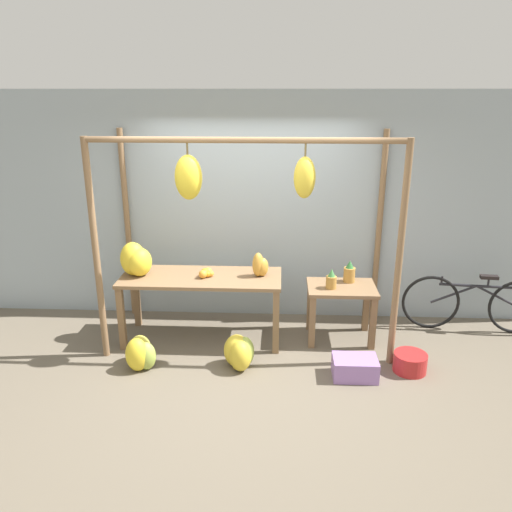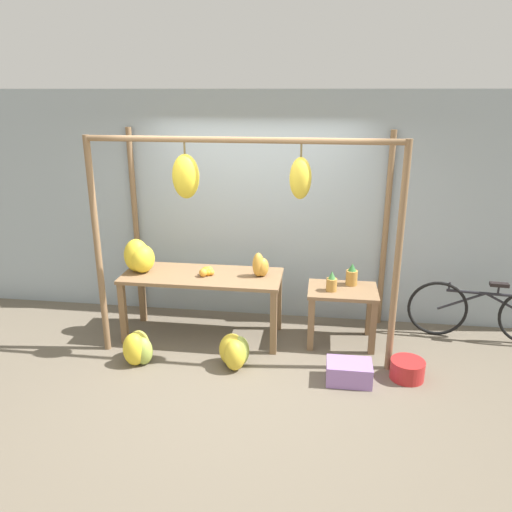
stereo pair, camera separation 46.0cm
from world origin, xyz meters
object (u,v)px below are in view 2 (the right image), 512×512
object	(u,v)px
banana_pile_on_table	(139,257)
papaya_pile	(260,266)
orange_pile	(206,272)
pineapple_cluster	(344,278)
banana_pile_ground_left	(138,348)
blue_bucket	(407,369)
parked_bicycle	(483,312)
fruit_crate_white	(349,372)
banana_pile_ground_right	(235,351)

from	to	relation	value
banana_pile_on_table	papaya_pile	world-z (taller)	banana_pile_on_table
orange_pile	pineapple_cluster	bearing A→B (deg)	5.50
banana_pile_ground_left	blue_bucket	size ratio (longest dim) A/B	1.19
blue_bucket	parked_bicycle	distance (m)	1.40
banana_pile_ground_left	papaya_pile	size ratio (longest dim) A/B	1.46
banana_pile_on_table	fruit_crate_white	distance (m)	2.66
pineapple_cluster	parked_bicycle	size ratio (longest dim) A/B	0.21
blue_bucket	papaya_pile	xyz separation A→B (m)	(-1.59, 0.65, 0.81)
banana_pile_ground_left	parked_bicycle	xyz separation A→B (m)	(3.78, 1.04, 0.19)
orange_pile	blue_bucket	world-z (taller)	orange_pile
banana_pile_ground_right	papaya_pile	size ratio (longest dim) A/B	1.46
pineapple_cluster	banana_pile_ground_left	world-z (taller)	pineapple_cluster
fruit_crate_white	blue_bucket	size ratio (longest dim) A/B	1.31
banana_pile_ground_left	fruit_crate_white	distance (m)	2.23
banana_pile_on_table	fruit_crate_white	xyz separation A→B (m)	(2.40, -0.75, -0.85)
banana_pile_ground_left	pineapple_cluster	bearing A→B (deg)	20.67
fruit_crate_white	banana_pile_ground_right	bearing A→B (deg)	173.14
pineapple_cluster	blue_bucket	xyz separation A→B (m)	(0.65, -0.75, -0.67)
banana_pile_on_table	fruit_crate_white	size ratio (longest dim) A/B	0.97
orange_pile	blue_bucket	distance (m)	2.39
blue_bucket	parked_bicycle	xyz separation A→B (m)	(0.97, 0.98, 0.26)
banana_pile_ground_left	banana_pile_on_table	bearing A→B (deg)	104.45
orange_pile	pineapple_cluster	size ratio (longest dim) A/B	0.54
orange_pile	blue_bucket	size ratio (longest dim) A/B	0.56
papaya_pile	pineapple_cluster	bearing A→B (deg)	6.07
banana_pile_ground_right	papaya_pile	bearing A→B (deg)	74.08
banana_pile_ground_left	blue_bucket	world-z (taller)	banana_pile_ground_left
fruit_crate_white	parked_bicycle	distance (m)	1.93
banana_pile_ground_right	fruit_crate_white	xyz separation A→B (m)	(1.19, -0.14, -0.06)
banana_pile_on_table	parked_bicycle	xyz separation A→B (m)	(3.96, 0.36, -0.60)
pineapple_cluster	orange_pile	bearing A→B (deg)	-174.50
banana_pile_ground_left	blue_bucket	xyz separation A→B (m)	(2.81, 0.06, -0.07)
fruit_crate_white	banana_pile_on_table	bearing A→B (deg)	162.54
banana_pile_ground_left	papaya_pile	xyz separation A→B (m)	(1.23, 0.72, 0.74)
banana_pile_ground_left	banana_pile_ground_right	size ratio (longest dim) A/B	1.00
orange_pile	parked_bicycle	size ratio (longest dim) A/B	0.11
banana_pile_on_table	banana_pile_ground_left	world-z (taller)	banana_pile_on_table
orange_pile	fruit_crate_white	distance (m)	1.92
banana_pile_ground_right	parked_bicycle	world-z (taller)	parked_bicycle
fruit_crate_white	papaya_pile	xyz separation A→B (m)	(-1.00, 0.80, 0.80)
pineapple_cluster	fruit_crate_white	distance (m)	1.11
banana_pile_on_table	pineapple_cluster	world-z (taller)	banana_pile_on_table
papaya_pile	parked_bicycle	bearing A→B (deg)	7.18
orange_pile	banana_pile_ground_right	size ratio (longest dim) A/B	0.47
banana_pile_on_table	orange_pile	xyz separation A→B (m)	(0.79, -0.01, -0.14)
banana_pile_on_table	banana_pile_ground_right	size ratio (longest dim) A/B	1.06
pineapple_cluster	banana_pile_ground_left	xyz separation A→B (m)	(-2.16, -0.82, -0.60)
fruit_crate_white	blue_bucket	bearing A→B (deg)	13.56
banana_pile_on_table	banana_pile_ground_right	world-z (taller)	banana_pile_on_table
banana_pile_ground_right	blue_bucket	size ratio (longest dim) A/B	1.19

